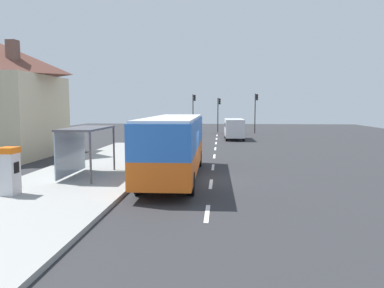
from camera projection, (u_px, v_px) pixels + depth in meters
name	position (u px, v px, depth m)	size (l,w,h in m)	color
ground_plane	(212.00, 149.00, 33.05)	(56.00, 92.00, 0.04)	#2D2D30
sidewalk_platform	(97.00, 170.00, 21.62)	(6.20, 30.00, 0.18)	#999993
lane_stripe_seg_0	(207.00, 213.00, 13.19)	(0.16, 2.20, 0.01)	silver
lane_stripe_seg_1	(211.00, 184.00, 18.15)	(0.16, 2.20, 0.01)	silver
lane_stripe_seg_2	(213.00, 167.00, 23.11)	(0.16, 2.20, 0.01)	silver
lane_stripe_seg_3	(214.00, 156.00, 28.07)	(0.16, 2.20, 0.01)	silver
lane_stripe_seg_4	(215.00, 149.00, 33.03)	(0.16, 2.20, 0.01)	silver
lane_stripe_seg_5	(216.00, 143.00, 37.99)	(0.16, 2.20, 0.01)	silver
lane_stripe_seg_6	(217.00, 139.00, 42.95)	(0.16, 2.20, 0.01)	silver
lane_stripe_seg_7	(217.00, 135.00, 47.91)	(0.16, 2.20, 0.01)	silver
bus	(174.00, 143.00, 19.47)	(2.65, 11.04, 3.21)	orange
white_van	(234.00, 128.00, 41.95)	(2.13, 5.24, 2.30)	silver
sedan_near	(233.00, 128.00, 50.33)	(1.85, 4.40, 1.52)	#A51919
ticket_machine	(9.00, 171.00, 15.11)	(0.66, 0.76, 1.94)	silver
recycling_bin_green	(132.00, 162.00, 20.85)	(0.52, 0.52, 0.95)	green
recycling_bin_red	(135.00, 160.00, 21.54)	(0.52, 0.52, 0.95)	red
traffic_light_near_side	(256.00, 107.00, 51.33)	(0.49, 0.28, 5.44)	#2D2D2D
traffic_light_far_side	(194.00, 107.00, 52.78)	(0.49, 0.28, 5.38)	#2D2D2D
traffic_light_median	(219.00, 109.00, 53.34)	(0.49, 0.28, 4.89)	#2D2D2D
bus_shelter	(81.00, 139.00, 19.10)	(1.80, 4.00, 2.50)	#4C4C51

